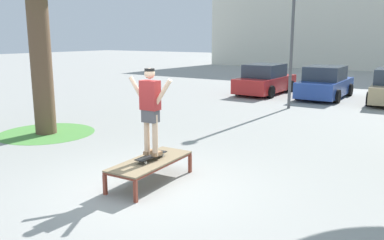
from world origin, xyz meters
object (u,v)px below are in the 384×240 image
Objects in this scene: skater at (150,106)px; skate_box at (151,162)px; car_blue at (325,83)px; skateboard at (151,156)px; car_red at (265,80)px; light_post at (293,10)px.

skate_box is at bearing -87.82° from skater.
skater reaches higher than car_blue.
car_red is at bearing 103.15° from skateboard.
skate_box is 13.24m from car_blue.
car_blue is at bearing 90.50° from skater.
skater is at bearing 92.18° from skate_box.
skateboard is 10.18m from light_post.
skater is 9.90m from light_post.
skater reaches higher than car_red.
car_red is 5.26m from light_post.
car_red is at bearing -176.89° from car_blue.
skateboard is 0.99m from skater.
car_blue is at bearing 82.52° from light_post.
skater is 13.23m from car_blue.
light_post is at bearing 93.50° from skateboard.
car_red is at bearing 125.61° from light_post.
skateboard is 13.21m from car_blue.
skate_box is 2.40× the size of skateboard.
car_red reaches higher than skate_box.
skateboard is 13.40m from car_red.
skate_box is at bearing -86.50° from light_post.
car_red and car_blue have the same top height.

